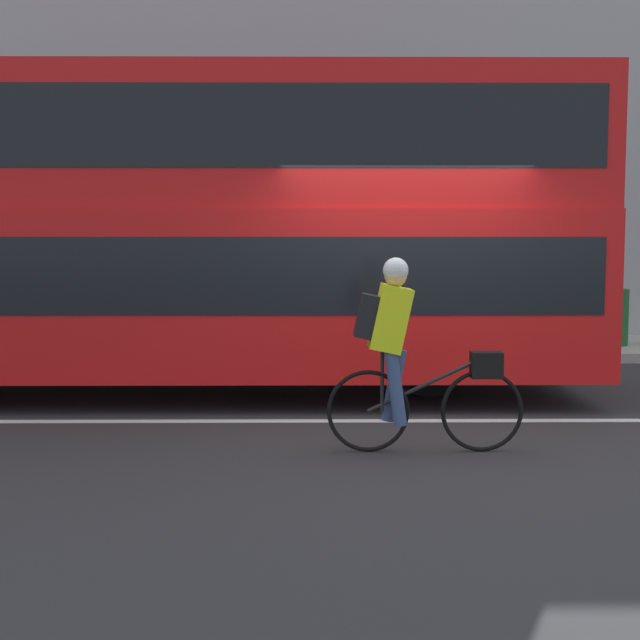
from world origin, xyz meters
The scene contains 7 objects.
ground_plane centered at (0.00, 0.00, 0.00)m, with size 80.00×80.00×0.00m, color #2D2D30.
road_center_line centered at (0.00, 0.30, 0.00)m, with size 50.00×0.14×0.01m, color silver.
sidewalk_curb centered at (0.00, 5.37, 0.07)m, with size 60.00×2.37×0.14m.
building_facade centered at (0.00, 6.71, 3.58)m, with size 60.00×0.30×7.17m.
bus centered at (-2.48, 1.72, 1.98)m, with size 9.27×2.45×3.54m.
cyclist_on_bike centered at (-0.17, -0.95, 0.88)m, with size 1.65×0.32×1.63m.
trash_bin centered at (3.64, 5.26, 0.57)m, with size 0.53×0.53×0.86m.
Camera 1 is at (-0.94, -8.29, 1.81)m, focal length 50.00 mm.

